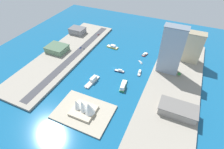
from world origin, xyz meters
name	(u,v)px	position (x,y,z in m)	size (l,w,h in m)	color
ground_plane	(114,68)	(0.00, 0.00, 0.00)	(440.00, 440.00, 0.00)	#145684
quay_west	(174,84)	(-92.21, 0.00, 1.67)	(70.00, 240.00, 3.35)	gray
quay_east	(65,54)	(92.21, 0.00, 1.67)	(70.00, 240.00, 3.35)	gray
peninsula_point	(84,112)	(-1.75, 93.22, 1.00)	(67.30, 48.24, 2.00)	#A89E89
road_strip	(74,56)	(72.99, 0.00, 3.42)	(12.28, 228.00, 0.15)	#38383D
ferry_green_doubledeck	(123,86)	(-28.99, 33.94, 2.89)	(10.40, 25.58, 7.32)	#2D8C4C
ferry_yellow_fast	(113,47)	(26.43, -54.77, 2.08)	(22.53, 8.22, 5.65)	yellow
patrol_launch_navy	(119,71)	(-11.32, 4.33, 1.47)	(16.30, 5.35, 4.44)	#1E284C
yacht_sleek_gray	(139,73)	(-40.58, -4.22, 1.44)	(5.78, 14.72, 3.81)	#999EA3
tugboat_red	(145,54)	(-34.02, -55.39, 1.50)	(8.30, 13.88, 4.16)	red
ferry_white_commuter	(92,81)	(14.73, 41.81, 2.56)	(10.37, 29.91, 7.32)	silver
sailboat_small_white	(140,62)	(-33.75, -31.20, 0.96)	(8.67, 7.59, 10.45)	white
tower_tall_glass	(171,50)	(-76.45, -23.61, 38.98)	(31.49, 15.43, 71.21)	#8C9EB2
carpark_squat_concrete	(178,110)	(-103.21, 50.94, 8.69)	(43.71, 22.97, 10.62)	gray
office_block_beige	(192,47)	(-103.51, -65.04, 27.74)	(29.09, 16.00, 48.73)	#C6B793
terminal_long_green	(57,48)	(107.91, -0.40, 8.23)	(34.75, 28.49, 9.71)	slate
warehouse_low_gray	(77,31)	(112.06, -71.85, 8.93)	(30.07, 22.63, 11.12)	gray
sedan_silver	(84,48)	(68.86, -25.15, 4.29)	(1.87, 4.31, 1.66)	black
hatchback_blue	(80,48)	(76.26, -25.00, 4.30)	(1.99, 4.27, 1.66)	black
pickup_red	(98,34)	(70.00, -82.46, 4.25)	(1.91, 5.19, 1.53)	black
traffic_light_waterfront	(81,51)	(65.70, -11.40, 7.69)	(0.36, 0.36, 6.50)	black
opera_landmark	(84,108)	(-3.28, 93.22, 9.18)	(29.25, 25.69, 18.19)	#BCAD93
park_tree_cluster	(175,69)	(-87.59, -24.17, 8.87)	(15.71, 19.95, 9.46)	brown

